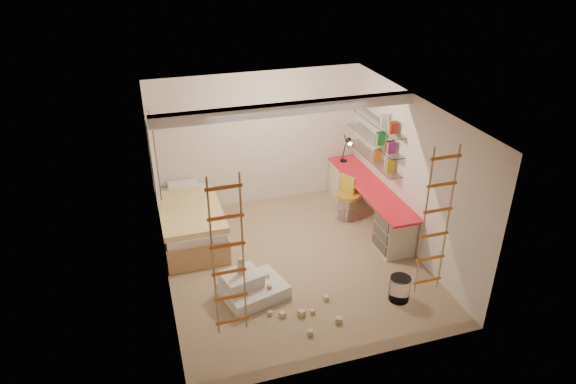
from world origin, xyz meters
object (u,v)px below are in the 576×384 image
object	(u,v)px
swivel_chair	(348,203)
play_platform	(250,287)
desk	(368,202)
bed	(191,222)

from	to	relation	value
swivel_chair	play_platform	world-z (taller)	swivel_chair
play_platform	desk	bearing A→B (deg)	29.83
bed	swivel_chair	world-z (taller)	swivel_chair
desk	play_platform	distance (m)	2.99
bed	swivel_chair	distance (m)	2.88
bed	play_platform	size ratio (longest dim) A/B	1.91
play_platform	swivel_chair	bearing A→B (deg)	36.60
bed	swivel_chair	bearing A→B (deg)	-3.23
bed	desk	bearing A→B (deg)	-6.49
desk	play_platform	size ratio (longest dim) A/B	2.67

